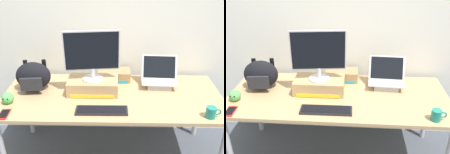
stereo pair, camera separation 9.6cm
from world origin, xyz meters
The scene contains 12 objects.
ground_plane centered at (0.00, 0.00, 0.00)m, with size 20.00×20.00×0.00m, color #474C56.
back_wall centered at (0.00, 0.51, 1.30)m, with size 7.00×0.10×2.60m, color silver.
desk centered at (0.00, 0.00, 0.66)m, with size 1.97×0.82×0.72m.
toner_box_yellow centered at (-0.17, 0.06, 0.78)m, with size 0.45×0.26×0.13m.
desktop_monitor centered at (-0.17, 0.06, 1.08)m, with size 0.48×0.19×0.45m.
open_laptop centered at (0.44, 0.19, 0.78)m, with size 0.34×0.25×0.28m.
external_keyboard centered at (-0.08, -0.27, 0.73)m, with size 0.42×0.13×0.02m.
messenger_backpack centered at (-0.72, 0.09, 0.85)m, with size 0.33×0.26×0.27m.
coffee_mug centered at (0.78, -0.33, 0.76)m, with size 0.12×0.08×0.09m.
cell_phone centered at (-0.85, -0.33, 0.72)m, with size 0.08×0.14×0.01m.
plush_toy centered at (-0.88, -0.16, 0.77)m, with size 0.10×0.10×0.10m.
toner_box_cyan centered at (0.01, 0.31, 0.77)m, with size 0.32×0.18×0.10m.
Camera 1 is at (0.04, -1.96, 1.89)m, focal length 40.56 mm.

